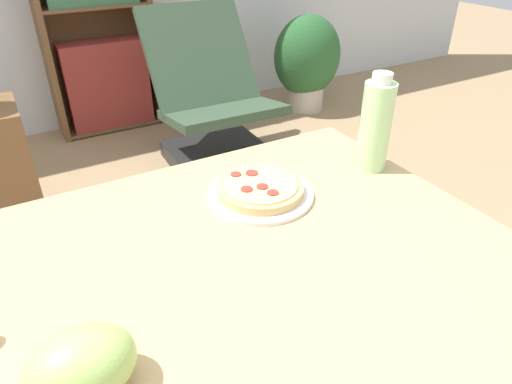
{
  "coord_description": "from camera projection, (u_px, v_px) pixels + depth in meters",
  "views": [
    {
      "loc": [
        -0.27,
        -0.71,
        1.32
      ],
      "look_at": [
        0.15,
        0.02,
        0.81
      ],
      "focal_mm": 32.0,
      "sensor_mm": 36.0,
      "label": 1
    }
  ],
  "objects": [
    {
      "name": "dining_table",
      "position": [
        250.0,
        304.0,
        0.93
      ],
      "size": [
        1.07,
        0.9,
        0.75
      ],
      "color": "tan",
      "rests_on": "ground_plane"
    },
    {
      "name": "lounge_chair_far",
      "position": [
        214.0,
        117.0,
        2.71
      ],
      "size": [
        0.64,
        0.78,
        0.88
      ],
      "rotation": [
        0.0,
        0.0,
        -0.03
      ],
      "color": "black",
      "rests_on": "ground_plane"
    },
    {
      "name": "drink_bottle",
      "position": [
        375.0,
        125.0,
        1.14
      ],
      "size": [
        0.08,
        0.08,
        0.25
      ],
      "color": "#B7EAA3",
      "rests_on": "dining_table"
    },
    {
      "name": "bookshelf",
      "position": [
        95.0,
        17.0,
        2.91
      ],
      "size": [
        0.7,
        0.26,
        1.64
      ],
      "color": "brown",
      "rests_on": "ground_plane"
    },
    {
      "name": "pizza_on_plate",
      "position": [
        260.0,
        191.0,
        1.07
      ],
      "size": [
        0.25,
        0.25,
        0.04
      ],
      "color": "white",
      "rests_on": "dining_table"
    },
    {
      "name": "potted_plant_floor",
      "position": [
        307.0,
        60.0,
        3.41
      ],
      "size": [
        0.52,
        0.44,
        0.71
      ],
      "color": "#BCB2A3",
      "rests_on": "ground_plane"
    },
    {
      "name": "grape_bunch",
      "position": [
        81.0,
        366.0,
        0.62
      ],
      "size": [
        0.15,
        0.12,
        0.1
      ],
      "color": "#A8CC66",
      "rests_on": "dining_table"
    }
  ]
}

